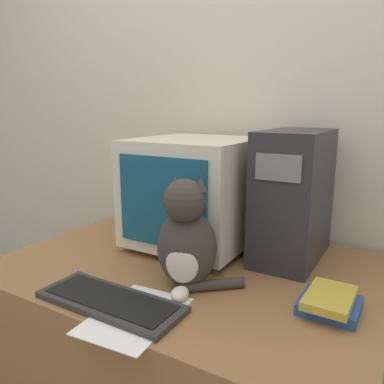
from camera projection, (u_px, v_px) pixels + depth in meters
wall_back at (250, 110)px, 1.69m from camera, size 7.00×0.05×2.50m
desk at (189, 350)px, 1.43m from camera, size 1.31×0.94×0.71m
crt_monitor at (196, 191)px, 1.50m from camera, size 0.45×0.48×0.43m
computer_tower at (293, 196)px, 1.37m from camera, size 0.21×0.40×0.47m
keyboard at (110, 301)px, 1.07m from camera, size 0.44×0.17×0.02m
cat at (187, 240)px, 1.15m from camera, size 0.29×0.24×0.36m
book_stack at (330, 302)px, 1.03m from camera, size 0.16×0.18×0.05m
pen at (91, 277)px, 1.24m from camera, size 0.14×0.02×0.01m
paper_sheet at (135, 315)px, 1.01m from camera, size 0.23×0.31×0.00m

